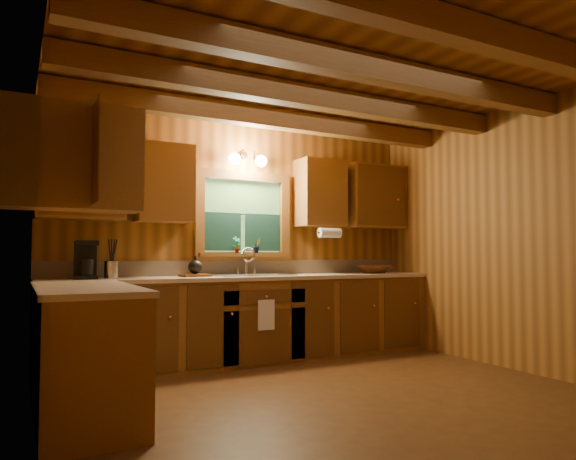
# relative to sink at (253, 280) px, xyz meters

# --- Properties ---
(room) EXTENTS (4.20, 4.20, 4.20)m
(room) POSITION_rel_sink_xyz_m (0.00, -1.60, 0.44)
(room) COLOR #4D2D12
(room) RESTS_ON ground
(ceiling_beams) EXTENTS (4.20, 2.54, 0.18)m
(ceiling_beams) POSITION_rel_sink_xyz_m (0.00, -1.60, 1.63)
(ceiling_beams) COLOR brown
(ceiling_beams) RESTS_ON room
(base_cabinets) EXTENTS (4.20, 2.22, 0.86)m
(base_cabinets) POSITION_rel_sink_xyz_m (-0.49, -0.32, -0.43)
(base_cabinets) COLOR brown
(base_cabinets) RESTS_ON ground
(countertop) EXTENTS (4.20, 2.24, 0.04)m
(countertop) POSITION_rel_sink_xyz_m (-0.48, -0.31, 0.02)
(countertop) COLOR tan
(countertop) RESTS_ON base_cabinets
(backsplash) EXTENTS (4.20, 0.02, 0.16)m
(backsplash) POSITION_rel_sink_xyz_m (0.00, 0.28, 0.12)
(backsplash) COLOR tan
(backsplash) RESTS_ON room
(dishwasher_panel) EXTENTS (0.02, 0.60, 0.80)m
(dishwasher_panel) POSITION_rel_sink_xyz_m (-1.47, -0.92, -0.43)
(dishwasher_panel) COLOR white
(dishwasher_panel) RESTS_ON base_cabinets
(upper_cabinets) EXTENTS (4.19, 1.77, 0.78)m
(upper_cabinets) POSITION_rel_sink_xyz_m (-0.56, -0.18, 0.98)
(upper_cabinets) COLOR brown
(upper_cabinets) RESTS_ON room
(window) EXTENTS (1.12, 0.08, 1.00)m
(window) POSITION_rel_sink_xyz_m (0.00, 0.26, 0.67)
(window) COLOR brown
(window) RESTS_ON room
(window_sill) EXTENTS (1.06, 0.14, 0.04)m
(window_sill) POSITION_rel_sink_xyz_m (0.00, 0.22, 0.26)
(window_sill) COLOR brown
(window_sill) RESTS_ON room
(wall_sconce) EXTENTS (0.45, 0.21, 0.17)m
(wall_sconce) POSITION_rel_sink_xyz_m (0.00, 0.14, 1.31)
(wall_sconce) COLOR black
(wall_sconce) RESTS_ON room
(paper_towel_roll) EXTENTS (0.27, 0.11, 0.11)m
(paper_towel_roll) POSITION_rel_sink_xyz_m (0.92, -0.07, 0.51)
(paper_towel_roll) COLOR white
(paper_towel_roll) RESTS_ON upper_cabinets
(dish_towel) EXTENTS (0.18, 0.01, 0.30)m
(dish_towel) POSITION_rel_sink_xyz_m (0.00, -0.34, -0.34)
(dish_towel) COLOR white
(dish_towel) RESTS_ON base_cabinets
(sink) EXTENTS (0.82, 0.48, 0.43)m
(sink) POSITION_rel_sink_xyz_m (0.00, 0.00, 0.00)
(sink) COLOR silver
(sink) RESTS_ON countertop
(coffee_maker) EXTENTS (0.20, 0.25, 0.35)m
(coffee_maker) POSITION_rel_sink_xyz_m (-1.66, -0.01, 0.22)
(coffee_maker) COLOR black
(coffee_maker) RESTS_ON countertop
(utensil_crock) EXTENTS (0.13, 0.13, 0.37)m
(utensil_crock) POSITION_rel_sink_xyz_m (-1.44, 0.00, 0.13)
(utensil_crock) COLOR silver
(utensil_crock) RESTS_ON countertop
(cutting_board) EXTENTS (0.30, 0.23, 0.03)m
(cutting_board) POSITION_rel_sink_xyz_m (-0.62, 0.02, 0.06)
(cutting_board) COLOR #512F11
(cutting_board) RESTS_ON countertop
(teakettle) EXTENTS (0.14, 0.14, 0.18)m
(teakettle) POSITION_rel_sink_xyz_m (-0.62, 0.02, 0.14)
(teakettle) COLOR black
(teakettle) RESTS_ON cutting_board
(wicker_basket) EXTENTS (0.48, 0.48, 0.10)m
(wicker_basket) POSITION_rel_sink_xyz_m (1.55, -0.05, 0.09)
(wicker_basket) COLOR #48230C
(wicker_basket) RESTS_ON countertop
(potted_plant_left) EXTENTS (0.11, 0.09, 0.18)m
(potted_plant_left) POSITION_rel_sink_xyz_m (-0.10, 0.20, 0.38)
(potted_plant_left) COLOR #512F11
(potted_plant_left) RESTS_ON window_sill
(potted_plant_right) EXTENTS (0.10, 0.09, 0.16)m
(potted_plant_right) POSITION_rel_sink_xyz_m (0.13, 0.18, 0.37)
(potted_plant_right) COLOR #512F11
(potted_plant_right) RESTS_ON window_sill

